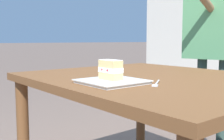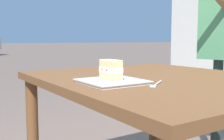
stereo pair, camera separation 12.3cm
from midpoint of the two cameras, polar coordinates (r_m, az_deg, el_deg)
patio_table at (r=1.50m, az=11.67°, el=-5.15°), size 1.28×1.09×0.78m
dessert_plate at (r=1.23m, az=2.85°, el=-2.39°), size 0.26×0.26×0.02m
cake_slice at (r=1.24m, az=2.60°, el=0.04°), size 0.11×0.06×0.09m
dessert_fork at (r=1.21m, az=11.82°, el=-2.84°), size 0.11×0.15×0.01m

